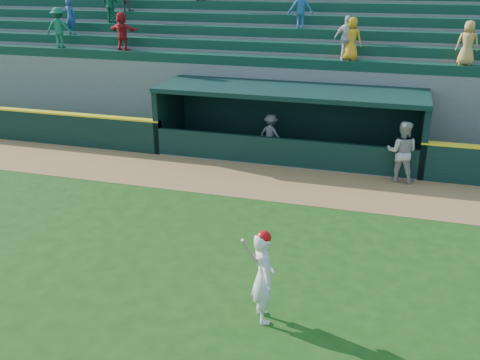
{
  "coord_description": "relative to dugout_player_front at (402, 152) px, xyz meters",
  "views": [
    {
      "loc": [
        3.61,
        -10.55,
        6.23
      ],
      "look_at": [
        0.0,
        1.6,
        1.3
      ],
      "focal_mm": 40.0,
      "sensor_mm": 36.0,
      "label": 1
    }
  ],
  "objects": [
    {
      "name": "batter_at_plate",
      "position": [
        -2.38,
        -8.31,
        -0.04
      ],
      "size": [
        0.7,
        0.85,
        1.89
      ],
      "color": "silver",
      "rests_on": "ground"
    },
    {
      "name": "dugout",
      "position": [
        -3.95,
        1.83,
        0.38
      ],
      "size": [
        9.4,
        2.8,
        2.46
      ],
      "color": "slate",
      "rests_on": "ground"
    },
    {
      "name": "dugout_player_front",
      "position": [
        0.0,
        0.0,
        0.0
      ],
      "size": [
        1.01,
        0.81,
        1.97
      ],
      "primitive_type": "imported",
      "rotation": [
        0.0,
        0.0,
        3.07
      ],
      "color": "#A9A9A4",
      "rests_on": "ground"
    },
    {
      "name": "stands",
      "position": [
        -3.97,
        6.38,
        1.42
      ],
      "size": [
        34.5,
        6.35,
        7.15
      ],
      "color": "slate",
      "rests_on": "ground"
    },
    {
      "name": "dugout_player_inside",
      "position": [
        -4.61,
        1.61,
        -0.25
      ],
      "size": [
        1.08,
        0.85,
        1.47
      ],
      "primitive_type": "imported",
      "rotation": [
        0.0,
        0.0,
        2.78
      ],
      "color": "#9C9C97",
      "rests_on": "ground"
    },
    {
      "name": "ground",
      "position": [
        -3.95,
        -6.18,
        -0.98
      ],
      "size": [
        120.0,
        120.0,
        0.0
      ],
      "primitive_type": "plane",
      "color": "#194110",
      "rests_on": "ground"
    },
    {
      "name": "warning_track",
      "position": [
        -3.95,
        -1.28,
        -0.98
      ],
      "size": [
        40.0,
        3.0,
        0.01
      ],
      "primitive_type": "cube",
      "color": "olive",
      "rests_on": "ground"
    }
  ]
}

